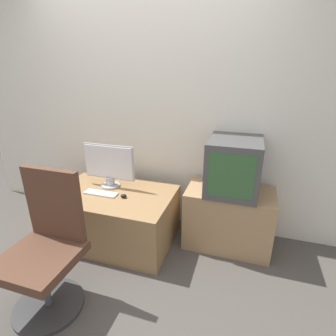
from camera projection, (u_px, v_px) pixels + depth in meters
name	position (u px, v px, depth m)	size (l,w,h in m)	color
ground_plane	(91.00, 300.00, 2.02)	(12.00, 12.00, 0.00)	#4C4742
wall_back	(149.00, 106.00, 2.72)	(4.40, 0.05, 2.60)	silver
desk	(115.00, 216.00, 2.66)	(1.16, 0.76, 0.53)	#937047
side_stand	(228.00, 218.00, 2.57)	(0.82, 0.47, 0.59)	#A37F56
main_monitor	(109.00, 166.00, 2.62)	(0.54, 0.19, 0.44)	#B2B2B7
keyboard	(101.00, 193.00, 2.54)	(0.33, 0.10, 0.01)	silver
mouse	(124.00, 196.00, 2.47)	(0.06, 0.04, 0.04)	black
crt_tv	(234.00, 165.00, 2.39)	(0.46, 0.55, 0.50)	#474747
office_chair	(46.00, 252.00, 1.86)	(0.51, 0.51, 1.03)	#333333
cardboard_box_lower	(53.00, 216.00, 2.92)	(0.32, 0.22, 0.25)	#D1B27F
cardboard_box_upper	(49.00, 196.00, 2.82)	(0.28, 0.20, 0.27)	#A3845B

